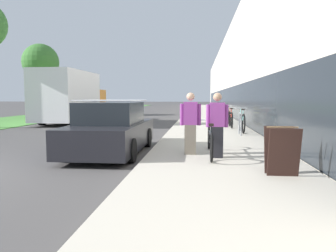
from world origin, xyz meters
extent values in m
cube|color=#BCB5A5|center=(5.78, 21.00, 0.08)|extent=(3.62, 70.00, 0.16)
cube|color=beige|center=(12.64, 29.00, 3.60)|extent=(10.00, 70.00, 7.20)
cube|color=#1E2328|center=(7.68, 29.00, 1.25)|extent=(0.10, 63.00, 2.20)
cube|color=#478438|center=(-7.19, 25.00, 0.01)|extent=(5.64, 70.00, 0.03)
torus|color=black|center=(5.55, 2.97, 0.49)|extent=(0.05, 0.66, 0.66)
torus|color=black|center=(5.55, 1.06, 0.49)|extent=(0.05, 0.66, 0.66)
cylinder|color=black|center=(5.55, 2.02, 0.69)|extent=(0.04, 1.62, 0.04)
cylinder|color=black|center=(5.55, 1.63, 0.59)|extent=(0.04, 0.96, 0.31)
cylinder|color=black|center=(5.55, 1.40, 0.82)|extent=(0.03, 0.03, 0.27)
cube|color=black|center=(5.55, 1.40, 0.96)|extent=(0.11, 0.22, 0.05)
cylinder|color=black|center=(5.55, 2.82, 0.83)|extent=(0.03, 0.03, 0.29)
cylinder|color=silver|center=(5.55, 2.82, 0.98)|extent=(0.52, 0.03, 0.03)
cube|color=black|center=(5.70, 1.67, 0.53)|extent=(0.28, 0.20, 0.74)
cube|color=#933D93|center=(5.70, 1.67, 1.18)|extent=(0.35, 0.20, 0.57)
cylinder|color=#933D93|center=(5.48, 1.67, 1.15)|extent=(0.09, 0.09, 0.53)
cylinder|color=#933D93|center=(5.92, 1.67, 1.15)|extent=(0.09, 0.09, 0.53)
sphere|color=tan|center=(5.70, 1.67, 1.59)|extent=(0.20, 0.20, 0.20)
cube|color=#756B5B|center=(5.06, 2.08, 0.53)|extent=(0.29, 0.21, 0.74)
cube|color=#933D93|center=(5.06, 2.08, 1.19)|extent=(0.35, 0.21, 0.57)
cylinder|color=#933D93|center=(4.84, 2.08, 1.16)|extent=(0.09, 0.09, 0.54)
cylinder|color=#933D93|center=(5.28, 2.08, 1.16)|extent=(0.09, 0.09, 0.54)
sphere|color=tan|center=(5.06, 2.08, 1.60)|extent=(0.20, 0.20, 0.20)
cylinder|color=gray|center=(6.83, 6.21, 0.57)|extent=(0.05, 0.05, 0.82)
cylinder|color=gray|center=(6.83, 6.76, 0.57)|extent=(0.05, 0.05, 0.82)
cylinder|color=gray|center=(6.83, 6.49, 0.98)|extent=(0.05, 0.55, 0.05)
torus|color=black|center=(7.02, 8.00, 0.55)|extent=(0.06, 0.78, 0.78)
torus|color=black|center=(7.02, 7.00, 0.55)|extent=(0.06, 0.78, 0.78)
cylinder|color=#7AD1C6|center=(7.02, 7.50, 0.78)|extent=(0.04, 0.86, 0.04)
cylinder|color=#7AD1C6|center=(7.02, 7.30, 0.67)|extent=(0.04, 0.52, 0.35)
cylinder|color=#7AD1C6|center=(7.02, 7.18, 0.95)|extent=(0.03, 0.03, 0.32)
cube|color=black|center=(7.02, 7.18, 1.11)|extent=(0.11, 0.22, 0.05)
cylinder|color=#7AD1C6|center=(7.02, 7.92, 0.95)|extent=(0.03, 0.03, 0.34)
cylinder|color=silver|center=(7.02, 7.92, 1.13)|extent=(0.52, 0.03, 0.03)
torus|color=black|center=(6.78, 10.18, 0.53)|extent=(0.06, 0.75, 0.75)
torus|color=black|center=(6.78, 9.15, 0.53)|extent=(0.06, 0.75, 0.75)
cylinder|color=red|center=(6.78, 9.67, 0.76)|extent=(0.04, 0.88, 0.04)
cylinder|color=red|center=(6.78, 9.46, 0.65)|extent=(0.04, 0.53, 0.34)
cylinder|color=red|center=(6.78, 9.34, 0.91)|extent=(0.03, 0.03, 0.31)
cube|color=black|center=(6.78, 9.34, 1.07)|extent=(0.11, 0.22, 0.05)
cylinder|color=red|center=(6.78, 10.10, 0.92)|extent=(0.03, 0.03, 0.33)
cylinder|color=silver|center=(6.78, 10.10, 1.09)|extent=(0.52, 0.03, 0.03)
torus|color=black|center=(6.82, 12.63, 0.53)|extent=(0.06, 0.76, 0.76)
torus|color=black|center=(6.82, 11.63, 0.53)|extent=(0.06, 0.76, 0.76)
cylinder|color=yellow|center=(6.82, 12.13, 0.76)|extent=(0.04, 0.85, 0.04)
cylinder|color=yellow|center=(6.82, 11.93, 0.66)|extent=(0.04, 0.52, 0.34)
cylinder|color=yellow|center=(6.82, 11.81, 0.92)|extent=(0.03, 0.03, 0.31)
cube|color=black|center=(6.82, 11.81, 1.08)|extent=(0.11, 0.22, 0.05)
cylinder|color=yellow|center=(6.82, 12.55, 0.93)|extent=(0.03, 0.03, 0.33)
cylinder|color=silver|center=(6.82, 12.55, 1.09)|extent=(0.52, 0.03, 0.03)
cube|color=#331E19|center=(6.79, -0.16, 0.60)|extent=(0.56, 0.20, 0.89)
cube|color=#331E19|center=(6.79, 0.20, 0.60)|extent=(0.56, 0.20, 0.89)
cylinder|color=#93704C|center=(6.79, 0.02, 1.04)|extent=(0.56, 0.03, 0.03)
cube|color=black|center=(2.80, 2.89, 0.50)|extent=(1.78, 4.23, 0.71)
cube|color=#1E2328|center=(2.80, 2.89, 1.15)|extent=(1.53, 2.11, 0.59)
cylinder|color=silver|center=(2.80, 3.36, 1.50)|extent=(1.90, 0.04, 0.04)
cylinder|color=silver|center=(2.80, 2.43, 1.50)|extent=(1.90, 0.04, 0.04)
cylinder|color=black|center=(1.97, 4.16, 0.30)|extent=(0.22, 0.60, 0.60)
cylinder|color=black|center=(3.62, 4.16, 0.30)|extent=(0.22, 0.60, 0.60)
cylinder|color=black|center=(1.97, 1.62, 0.30)|extent=(0.22, 0.60, 0.60)
cylinder|color=black|center=(3.62, 1.62, 0.30)|extent=(0.22, 0.60, 0.60)
cube|color=orange|center=(-2.58, 16.44, 1.17)|extent=(2.15, 1.80, 1.88)
cube|color=white|center=(-2.58, 12.83, 1.68)|extent=(2.34, 5.40, 2.90)
cylinder|color=black|center=(-3.65, 15.97, 0.42)|extent=(0.28, 0.84, 0.84)
cylinder|color=black|center=(-1.51, 15.97, 0.42)|extent=(0.28, 0.84, 0.84)
cylinder|color=black|center=(-3.65, 11.75, 0.42)|extent=(0.28, 0.84, 0.84)
cylinder|color=black|center=(-1.51, 11.75, 0.42)|extent=(0.28, 0.84, 0.84)
cylinder|color=brown|center=(-8.38, 21.31, 1.77)|extent=(0.28, 0.28, 3.54)
sphere|color=#38702D|center=(-8.38, 21.31, 4.62)|extent=(3.10, 3.10, 3.10)
camera|label=1|loc=(5.27, -6.10, 1.59)|focal=35.00mm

